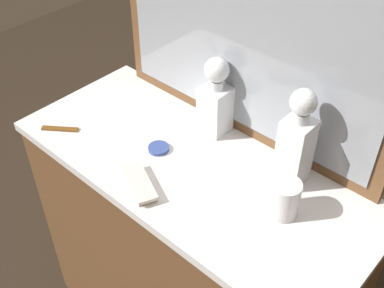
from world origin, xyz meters
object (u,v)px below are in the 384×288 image
object	(u,v)px
crystal_decanter_front	(216,103)
porcelain_dish	(159,148)
crystal_decanter_center	(295,147)
tortoiseshell_comb	(60,129)
silver_brush_right	(140,184)
crystal_tumbler_far_right	(284,200)

from	to	relation	value
crystal_decanter_front	porcelain_dish	bearing A→B (deg)	-107.69
crystal_decanter_center	porcelain_dish	bearing A→B (deg)	-156.37
crystal_decanter_front	porcelain_dish	size ratio (longest dim) A/B	4.01
crystal_decanter_center	tortoiseshell_comb	bearing A→B (deg)	-155.63
crystal_decanter_front	porcelain_dish	xyz separation A→B (m)	(-0.06, -0.20, -0.10)
silver_brush_right	tortoiseshell_comb	xyz separation A→B (m)	(-0.39, 0.00, -0.01)
tortoiseshell_comb	silver_brush_right	bearing A→B (deg)	-0.64
crystal_decanter_front	crystal_tumbler_far_right	bearing A→B (deg)	-22.64
crystal_tumbler_far_right	tortoiseshell_comb	xyz separation A→B (m)	(-0.74, -0.19, -0.05)
crystal_decanter_center	crystal_decanter_front	distance (m)	0.31
crystal_decanter_center	crystal_decanter_front	size ratio (longest dim) A/B	1.17
crystal_decanter_center	silver_brush_right	world-z (taller)	crystal_decanter_center
crystal_tumbler_far_right	porcelain_dish	bearing A→B (deg)	-174.39
crystal_decanter_center	crystal_tumbler_far_right	xyz separation A→B (m)	(0.05, -0.12, -0.08)
tortoiseshell_comb	crystal_decanter_front	bearing A→B (deg)	42.50
crystal_decanter_front	silver_brush_right	xyz separation A→B (m)	(0.01, -0.35, -0.09)
crystal_decanter_front	tortoiseshell_comb	xyz separation A→B (m)	(-0.37, -0.34, -0.10)
crystal_tumbler_far_right	silver_brush_right	xyz separation A→B (m)	(-0.35, -0.19, -0.04)
crystal_decanter_center	tortoiseshell_comb	world-z (taller)	crystal_decanter_center
silver_brush_right	tortoiseshell_comb	bearing A→B (deg)	179.36
crystal_decanter_front	crystal_tumbler_far_right	world-z (taller)	crystal_decanter_front
crystal_decanter_center	tortoiseshell_comb	size ratio (longest dim) A/B	2.85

